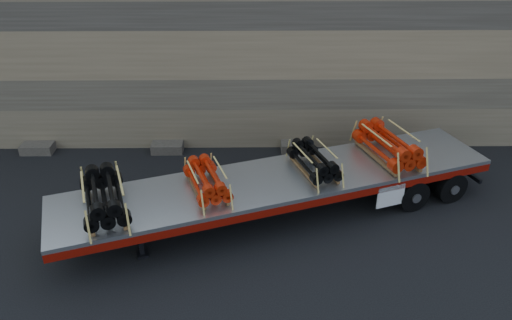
# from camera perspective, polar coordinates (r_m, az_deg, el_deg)

# --- Properties ---
(ground) EXTENTS (120.00, 120.00, 0.00)m
(ground) POSITION_cam_1_polar(r_m,az_deg,el_deg) (15.40, -1.39, -7.16)
(ground) COLOR black
(ground) RESTS_ON ground
(rock_wall) EXTENTS (44.00, 3.00, 7.00)m
(rock_wall) POSITION_cam_1_polar(r_m,az_deg,el_deg) (19.75, -1.33, 12.53)
(rock_wall) COLOR #7A6B54
(rock_wall) RESTS_ON ground
(trailer) EXTENTS (13.60, 6.85, 1.35)m
(trailer) POSITION_cam_1_polar(r_m,az_deg,el_deg) (15.41, 2.76, -4.14)
(trailer) COLOR #B2B5BA
(trailer) RESTS_ON ground
(bundle_front) EXTENTS (1.85, 2.57, 0.82)m
(bundle_front) POSITION_cam_1_polar(r_m,az_deg,el_deg) (13.96, -16.99, -4.07)
(bundle_front) COLOR black
(bundle_front) RESTS_ON trailer
(bundle_midfront) EXTENTS (1.55, 2.15, 0.69)m
(bundle_midfront) POSITION_cam_1_polar(r_m,az_deg,el_deg) (14.27, -5.63, -2.37)
(bundle_midfront) COLOR red
(bundle_midfront) RESTS_ON trailer
(bundle_midrear) EXTENTS (1.57, 2.19, 0.70)m
(bundle_midrear) POSITION_cam_1_polar(r_m,az_deg,el_deg) (15.28, 6.65, -0.14)
(bundle_midrear) COLOR black
(bundle_midrear) RESTS_ON trailer
(bundle_rear) EXTENTS (1.95, 2.71, 0.87)m
(bundle_rear) POSITION_cam_1_polar(r_m,az_deg,el_deg) (16.46, 14.86, 1.60)
(bundle_rear) COLOR red
(bundle_rear) RESTS_ON trailer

